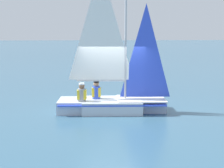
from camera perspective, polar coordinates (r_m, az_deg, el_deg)
ground_plane at (r=12.13m, az=-0.00°, el=-5.03°), size 260.00×260.00×0.00m
sailboat_main at (r=11.97m, az=-0.06°, el=-1.63°), size 1.82×4.22×5.50m
sailor_helm at (r=12.16m, az=-2.88°, el=-1.94°), size 0.32×0.36×1.16m
sailor_crew at (r=11.72m, az=-5.54°, el=-2.40°), size 0.32×0.36×1.16m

